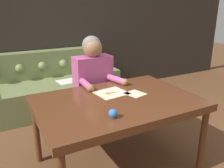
{
  "coord_description": "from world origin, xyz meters",
  "views": [
    {
      "loc": [
        -0.93,
        -1.73,
        1.55
      ],
      "look_at": [
        0.1,
        0.19,
        0.82
      ],
      "focal_mm": 38.0,
      "sensor_mm": 36.0,
      "label": 1
    }
  ],
  "objects_px": {
    "dining_table": "(117,106)",
    "person": "(93,87)",
    "pin_cushion": "(113,114)",
    "couch": "(47,89)",
    "scissors": "(112,93)"
  },
  "relations": [
    {
      "from": "scissors",
      "to": "pin_cushion",
      "type": "height_order",
      "value": "pin_cushion"
    },
    {
      "from": "person",
      "to": "scissors",
      "type": "height_order",
      "value": "person"
    },
    {
      "from": "scissors",
      "to": "dining_table",
      "type": "bearing_deg",
      "value": -101.34
    },
    {
      "from": "person",
      "to": "scissors",
      "type": "bearing_deg",
      "value": -92.71
    },
    {
      "from": "couch",
      "to": "person",
      "type": "xyz_separation_m",
      "value": [
        0.32,
        -1.1,
        0.33
      ]
    },
    {
      "from": "dining_table",
      "to": "couch",
      "type": "relative_size",
      "value": 0.71
    },
    {
      "from": "dining_table",
      "to": "pin_cushion",
      "type": "height_order",
      "value": "pin_cushion"
    },
    {
      "from": "pin_cushion",
      "to": "person",
      "type": "bearing_deg",
      "value": 74.72
    },
    {
      "from": "couch",
      "to": "person",
      "type": "relative_size",
      "value": 1.69
    },
    {
      "from": "dining_table",
      "to": "couch",
      "type": "height_order",
      "value": "couch"
    },
    {
      "from": "dining_table",
      "to": "person",
      "type": "xyz_separation_m",
      "value": [
        0.06,
        0.67,
        -0.03
      ]
    },
    {
      "from": "person",
      "to": "dining_table",
      "type": "bearing_deg",
      "value": -94.87
    },
    {
      "from": "dining_table",
      "to": "scissors",
      "type": "xyz_separation_m",
      "value": [
        0.03,
        0.17,
        0.07
      ]
    },
    {
      "from": "couch",
      "to": "scissors",
      "type": "bearing_deg",
      "value": -79.72
    },
    {
      "from": "dining_table",
      "to": "person",
      "type": "distance_m",
      "value": 0.68
    }
  ]
}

